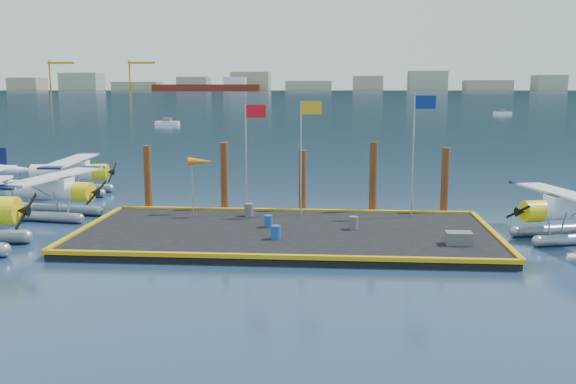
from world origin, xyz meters
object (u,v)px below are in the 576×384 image
object	(u,v)px
flagpole_yellow	(305,140)
flagpole_blue	(417,138)
piling_1	(224,179)
drum_1	(276,232)
drum_2	(354,223)
drum_5	(249,210)
flagpole_red	(250,142)
piling_0	(148,180)
piling_4	(445,183)
windsock	(201,163)
crate	(459,238)
seaplane_c	(67,174)
piling_3	(373,180)
piling_2	(303,183)
drum_0	(268,221)
seaplane_b	(48,193)
seaplane_d	(573,213)

from	to	relation	value
flagpole_yellow	flagpole_blue	bearing A→B (deg)	-0.00
piling_1	drum_1	bearing A→B (deg)	-63.33
drum_2	drum_5	size ratio (longest dim) A/B	0.93
flagpole_red	piling_0	size ratio (longest dim) A/B	1.50
piling_4	windsock	bearing A→B (deg)	-173.25
drum_2	crate	bearing A→B (deg)	-30.57
seaplane_c	flagpole_yellow	bearing A→B (deg)	60.22
drum_5	piling_0	xyz separation A→B (m)	(-6.20, 2.17, 1.25)
crate	piling_3	size ratio (longest dim) A/B	0.27
piling_4	piling_2	bearing A→B (deg)	180.00
drum_1	piling_4	distance (m)	11.53
piling_1	drum_2	bearing A→B (deg)	-34.37
piling_4	drum_0	bearing A→B (deg)	-152.87
crate	flagpole_red	size ratio (longest dim) A/B	0.19
drum_1	flagpole_yellow	bearing A→B (deg)	79.78
seaplane_b	piling_1	bearing A→B (deg)	108.10
piling_3	seaplane_d	bearing A→B (deg)	-26.48
seaplane_b	drum_1	distance (m)	14.74
piling_0	piling_4	bearing A→B (deg)	0.00
seaplane_c	seaplane_d	xyz separation A→B (m)	(29.84, -10.73, -0.09)
drum_0	drum_2	distance (m)	4.25
drum_0	piling_1	world-z (taller)	piling_1
piling_4	flagpole_red	bearing A→B (deg)	-171.57
piling_0	flagpole_yellow	bearing A→B (deg)	-9.86
drum_0	piling_3	distance (m)	7.43
piling_2	crate	bearing A→B (deg)	-46.15
piling_3	flagpole_red	bearing A→B (deg)	-166.75
piling_0	piling_4	size ratio (longest dim) A/B	1.00
piling_1	piling_4	xyz separation A→B (m)	(12.50, 0.00, -0.10)
seaplane_d	seaplane_b	bearing A→B (deg)	68.38
flagpole_blue	piling_1	distance (m)	11.12
seaplane_d	piling_4	size ratio (longest dim) A/B	2.14
drum_5	crate	bearing A→B (deg)	-28.52
seaplane_d	flagpole_blue	size ratio (longest dim) A/B	1.32
drum_1	piling_1	bearing A→B (deg)	116.67
piling_1	seaplane_b	bearing A→B (deg)	-171.38
piling_4	drum_2	bearing A→B (deg)	-136.16
piling_3	piling_4	xyz separation A→B (m)	(4.00, 0.00, -0.15)
drum_1	seaplane_d	bearing A→B (deg)	10.52
drum_1	flagpole_red	bearing A→B (deg)	109.00
drum_0	piling_3	size ratio (longest dim) A/B	0.14
seaplane_d	flagpole_blue	distance (m)	8.51
seaplane_b	piling_2	world-z (taller)	piling_2
drum_0	piling_2	world-z (taller)	piling_2
piling_2	piling_0	bearing A→B (deg)	180.00
drum_2	piling_4	distance (m)	7.32
drum_1	piling_2	distance (m)	7.45
drum_0	seaplane_b	bearing A→B (deg)	165.48
drum_0	piling_2	size ratio (longest dim) A/B	0.16
seaplane_b	windsock	distance (m)	9.02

